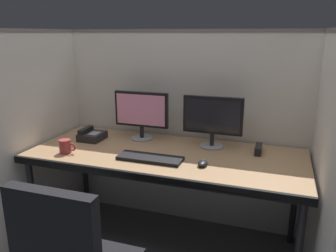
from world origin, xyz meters
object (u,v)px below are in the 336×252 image
Objects in this scene: monitor_right at (213,118)px; coffee_mug at (65,146)px; red_stapler at (258,149)px; keyboard_main at (150,158)px; desk at (165,160)px; desk_phone at (92,135)px; monitor_left at (141,112)px; computer_mouse at (203,163)px.

coffee_mug is (-0.94, -0.44, -0.17)m from monitor_right.
red_stapler is (0.33, -0.02, -0.19)m from monitor_right.
keyboard_main is 3.41× the size of coffee_mug.
desk_phone reaches higher than desk.
red_stapler is at bearing -2.31° from monitor_left.
coffee_mug is at bearing -92.24° from desk_phone.
monitor_right reaches higher than desk_phone.
monitor_right is (0.28, 0.23, 0.27)m from desk.
coffee_mug reaches higher than keyboard_main.
monitor_left is 3.41× the size of coffee_mug.
monitor_right is 2.26× the size of desk_phone.
computer_mouse is at bearing 1.26° from keyboard_main.
monitor_left reaches higher than computer_mouse.
monitor_left reaches higher than red_stapler.
red_stapler reaches higher than desk.
monitor_right is at bearing 25.35° from coffee_mug.
keyboard_main is 0.61m from coffee_mug.
desk is 0.70m from coffee_mug.
monitor_left is at bearing 146.16° from computer_mouse.
computer_mouse is at bearing -131.85° from red_stapler.
coffee_mug reaches higher than desk_phone.
desk is 10.00× the size of desk_phone.
monitor_left is at bearing 119.76° from keyboard_main.
monitor_right reaches higher than desk.
red_stapler is at bearing 19.04° from desk.
monitor_left is 1.00× the size of monitor_right.
desk_phone is at bearing -159.18° from monitor_left.
computer_mouse is (0.30, -0.14, 0.07)m from desk.
monitor_right is at bearing 176.40° from red_stapler.
keyboard_main is at bearing -60.24° from monitor_left.
red_stapler is (0.67, 0.36, 0.02)m from keyboard_main.
keyboard_main is 2.87× the size of red_stapler.
desk_phone is at bearing 170.52° from desk.
monitor_left is 0.50m from keyboard_main.
red_stapler is at bearing 28.31° from keyboard_main.
coffee_mug is (-0.60, -0.06, 0.04)m from keyboard_main.
keyboard_main is 0.76m from red_stapler.
monitor_left and monitor_right have the same top height.
monitor_left is 2.26× the size of desk_phone.
computer_mouse reaches higher than desk.
desk is at bearing -41.49° from monitor_left.
monitor_right is at bearing 92.73° from computer_mouse.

